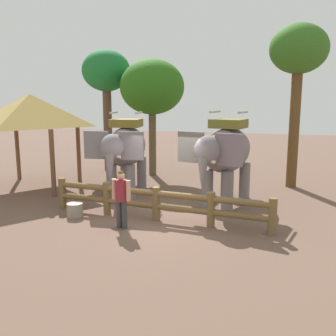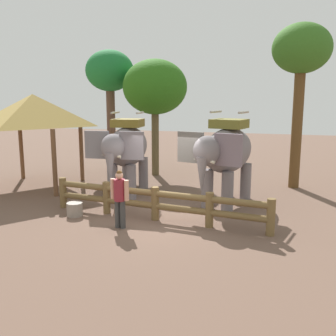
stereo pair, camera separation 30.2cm
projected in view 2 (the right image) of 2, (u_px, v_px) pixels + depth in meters
name	position (u px, v px, depth m)	size (l,w,h in m)	color
ground_plane	(156.00, 219.00, 11.99)	(60.00, 60.00, 0.00)	brown
log_fence	(155.00, 201.00, 11.84)	(7.22, 0.99, 1.05)	brown
elephant_near_left	(126.00, 149.00, 14.71)	(2.14, 3.78, 3.22)	gray
elephant_center	(226.00, 153.00, 13.30)	(2.48, 3.94, 3.30)	slate
tourist_woman_in_black	(120.00, 195.00, 11.04)	(0.60, 0.38, 1.72)	#383838
thatched_shelter	(33.00, 111.00, 15.82)	(4.51, 4.51, 3.89)	brown
tree_far_left	(301.00, 55.00, 15.23)	(2.34, 2.34, 6.68)	brown
tree_back_center	(155.00, 88.00, 18.04)	(3.04, 3.04, 5.54)	brown
tree_far_right	(110.00, 75.00, 19.28)	(2.42, 2.42, 6.11)	brown
feed_bucket	(75.00, 209.00, 12.30)	(0.51, 0.51, 0.43)	gray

